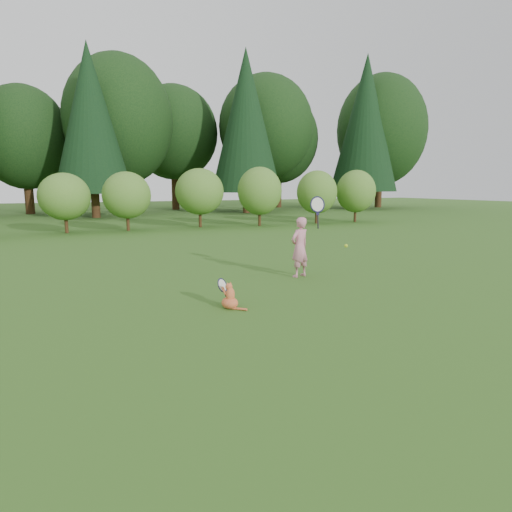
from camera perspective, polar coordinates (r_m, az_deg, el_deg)
name	(u,v)px	position (r m, az deg, el deg)	size (l,w,h in m)	color
ground	(265,306)	(7.02, 1.26, -6.72)	(100.00, 100.00, 0.00)	#2D5217
shrub_row	(133,199)	(19.30, -16.05, 7.36)	(28.00, 3.00, 2.80)	#477725
woodland_backdrop	(103,95)	(29.74, -19.77, 19.57)	(48.00, 10.00, 15.00)	black
child	(300,246)	(9.20, 5.92, 1.37)	(0.78, 0.56, 1.92)	#D27D93
cat	(229,295)	(6.89, -3.57, -5.18)	(0.39, 0.65, 0.57)	#C44D25
tennis_ball	(346,246)	(7.63, 11.92, 1.34)	(0.06, 0.06, 0.06)	#9FCE18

